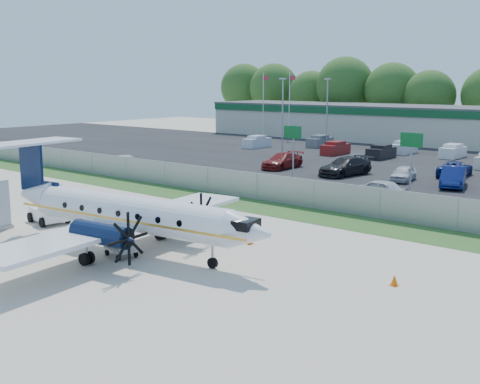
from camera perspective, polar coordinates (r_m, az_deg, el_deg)
The scene contains 26 objects.
ground at distance 31.55m, azimuth -7.02°, elevation -5.64°, with size 170.00×170.00×0.00m, color beige.
grass_verge at distance 40.44m, azimuth 5.45°, elevation -2.01°, with size 170.00×4.00×0.02m, color #2D561E.
access_road at distance 46.28m, azimuth 10.35°, elevation -0.54°, with size 170.00×8.00×0.02m, color black.
parking_lot at distance 65.19m, azimuth 19.50°, elevation 2.20°, with size 170.00×32.00×0.02m, color black.
perimeter_fence at distance 41.88m, azimuth 7.02°, elevation -0.21°, with size 120.00×0.06×1.99m.
building_west at distance 94.88m, azimuth 10.60°, elevation 6.62°, with size 46.40×12.40×5.24m.
sign_left at distance 53.26m, azimuth 5.04°, elevation 4.94°, with size 1.80×0.26×5.00m.
sign_mid at distance 47.89m, azimuth 15.94°, elevation 3.96°, with size 1.80×0.26×5.00m.
flagpole_west at distance 95.46m, azimuth 2.25°, elevation 8.62°, with size 1.06×0.12×10.00m.
flagpole_east at distance 92.50m, azimuth 4.74°, elevation 8.54°, with size 1.06×0.12×10.00m.
light_pole_nw at distance 72.35m, azimuth 4.07°, elevation 7.69°, with size 0.90×0.35×9.09m.
light_pole_sw at distance 80.67m, azimuth 8.26°, elevation 7.89°, with size 0.90×0.35×9.09m.
aircraft at distance 31.42m, azimuth -10.65°, elevation -1.94°, with size 17.38×17.09×5.33m.
pushback_tug at distance 39.24m, azimuth -17.63°, elevation -1.87°, with size 2.78×2.20×1.39m.
baggage_cart_near at distance 30.95m, azimuth -11.21°, elevation -5.26°, with size 1.93×1.38×0.92m.
cone_nose at distance 27.10m, azimuth 14.43°, elevation -8.11°, with size 0.35×0.35×0.49m.
cone_starboard_wing at distance 32.70m, azimuth 0.93°, elevation -4.55°, with size 0.35×0.35×0.50m.
road_car_west at distance 60.08m, azimuth -10.72°, elevation 1.95°, with size 2.54×5.52×1.53m, color silver.
road_car_mid at distance 46.02m, azimuth 12.84°, elevation -0.71°, with size 1.82×4.53×1.54m, color silver.
parked_car_a at distance 61.02m, azimuth 4.03°, elevation 2.24°, with size 2.21×5.43×1.58m, color maroon.
parked_car_b at distance 57.15m, azimuth 9.92°, elevation 1.55°, with size 2.41×5.93×1.72m, color black.
parked_car_c at distance 54.98m, azimuth 15.20°, elevation 0.99°, with size 1.62×4.03×1.37m, color silver.
parked_car_d at distance 53.29m, azimuth 19.50°, elevation 0.46°, with size 1.82×5.21×1.72m, color navy.
parked_car_f at distance 63.42m, azimuth 11.06°, elevation 2.38°, with size 1.42×4.08×1.34m, color #595B5E.
parked_car_g at distance 59.18m, azimuth 19.67°, elevation 1.39°, with size 2.41×5.23×1.45m, color navy.
far_parking_rows at distance 69.87m, azimuth 20.93°, elevation 2.62°, with size 56.00×10.00×1.60m, color gray, non-canonical shape.
Camera 1 is at (22.18, -20.68, 8.72)m, focal length 45.00 mm.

